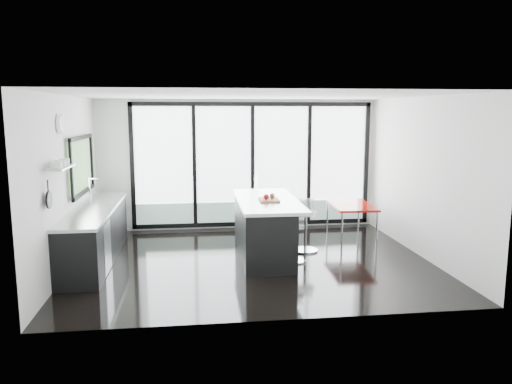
{
  "coord_description": "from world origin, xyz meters",
  "views": [
    {
      "loc": [
        -1.0,
        -8.22,
        2.54
      ],
      "look_at": [
        0.1,
        0.3,
        1.15
      ],
      "focal_mm": 35.0,
      "sensor_mm": 36.0,
      "label": 1
    }
  ],
  "objects": [
    {
      "name": "ceiling",
      "position": [
        0.0,
        0.0,
        2.8
      ],
      "size": [
        6.0,
        5.0,
        0.0
      ],
      "primitive_type": "cube",
      "color": "white",
      "rests_on": "wall_back"
    },
    {
      "name": "red_table",
      "position": [
        2.13,
        1.19,
        0.36
      ],
      "size": [
        0.84,
        1.39,
        0.72
      ],
      "primitive_type": "cube",
      "rotation": [
        0.0,
        0.0,
        -0.05
      ],
      "color": "#A20F07",
      "rests_on": "floor"
    },
    {
      "name": "bar_stool_far",
      "position": [
        1.04,
        0.48,
        0.37
      ],
      "size": [
        0.5,
        0.5,
        0.74
      ],
      "primitive_type": "cylinder",
      "rotation": [
        0.0,
        0.0,
        -0.08
      ],
      "color": "silver",
      "rests_on": "floor"
    },
    {
      "name": "bar_stool_near",
      "position": [
        0.71,
        -0.13,
        0.32
      ],
      "size": [
        0.48,
        0.48,
        0.64
      ],
      "primitive_type": "cylinder",
      "rotation": [
        0.0,
        0.0,
        -0.23
      ],
      "color": "silver",
      "rests_on": "floor"
    },
    {
      "name": "wall_right",
      "position": [
        3.0,
        0.0,
        1.4
      ],
      "size": [
        0.0,
        5.0,
        2.8
      ],
      "primitive_type": "cube",
      "color": "silver",
      "rests_on": "ground"
    },
    {
      "name": "counter_cabinets",
      "position": [
        -2.67,
        0.4,
        0.46
      ],
      "size": [
        0.69,
        3.24,
        1.36
      ],
      "color": "black",
      "rests_on": "floor"
    },
    {
      "name": "floor",
      "position": [
        0.0,
        0.0,
        0.0
      ],
      "size": [
        6.0,
        5.0,
        0.0
      ],
      "primitive_type": "cube",
      "color": "black",
      "rests_on": "ground"
    },
    {
      "name": "island",
      "position": [
        0.23,
        0.34,
        0.51
      ],
      "size": [
        1.08,
        2.5,
        1.32
      ],
      "color": "black",
      "rests_on": "floor"
    },
    {
      "name": "wall_left",
      "position": [
        -2.97,
        0.27,
        1.56
      ],
      "size": [
        0.26,
        5.0,
        2.8
      ],
      "color": "silver",
      "rests_on": "ground"
    },
    {
      "name": "wall_back",
      "position": [
        0.27,
        2.47,
        1.27
      ],
      "size": [
        6.0,
        0.09,
        2.8
      ],
      "color": "silver",
      "rests_on": "ground"
    },
    {
      "name": "wall_front",
      "position": [
        0.0,
        -2.5,
        1.4
      ],
      "size": [
        6.0,
        0.0,
        2.8
      ],
      "primitive_type": "cube",
      "color": "silver",
      "rests_on": "ground"
    }
  ]
}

